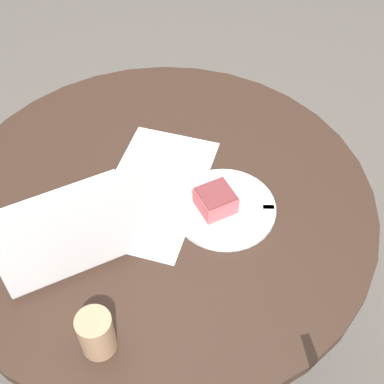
{
  "coord_description": "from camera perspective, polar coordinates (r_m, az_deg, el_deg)",
  "views": [
    {
      "loc": [
        0.54,
        0.62,
        1.7
      ],
      "look_at": [
        -0.04,
        0.07,
        0.78
      ],
      "focal_mm": 50.0,
      "sensor_mm": 36.0,
      "label": 1
    }
  ],
  "objects": [
    {
      "name": "fork",
      "position": [
        1.23,
        5.74,
        -1.62
      ],
      "size": [
        0.13,
        0.14,
        0.0
      ],
      "rotation": [
        0.0,
        0.0,
        8.59
      ],
      "color": "silver",
      "rests_on": "plate"
    },
    {
      "name": "dining_table",
      "position": [
        1.41,
        -3.07,
        -5.17
      ],
      "size": [
        1.02,
        1.02,
        0.74
      ],
      "color": "black",
      "rests_on": "ground_plane"
    },
    {
      "name": "plate",
      "position": [
        1.24,
        3.48,
        -1.73
      ],
      "size": [
        0.24,
        0.24,
        0.01
      ],
      "color": "silver",
      "rests_on": "dining_table"
    },
    {
      "name": "paper_document",
      "position": [
        1.28,
        -4.03,
        0.34
      ],
      "size": [
        0.45,
        0.37,
        0.0
      ],
      "rotation": [
        0.0,
        0.0,
        0.47
      ],
      "color": "white",
      "rests_on": "dining_table"
    },
    {
      "name": "coffee_glass",
      "position": [
        1.04,
        -10.17,
        -14.63
      ],
      "size": [
        0.07,
        0.07,
        0.1
      ],
      "color": "#997556",
      "rests_on": "dining_table"
    },
    {
      "name": "laptop",
      "position": [
        1.18,
        -12.88,
        -3.98
      ],
      "size": [
        0.38,
        0.33,
        0.24
      ],
      "rotation": [
        0.0,
        0.0,
        9.07
      ],
      "color": "silver",
      "rests_on": "dining_table"
    },
    {
      "name": "ground_plane",
      "position": [
        1.89,
        -2.36,
        -15.04
      ],
      "size": [
        12.0,
        12.0,
        0.0
      ],
      "primitive_type": "plane",
      "color": "#4C4742"
    },
    {
      "name": "cake_slice",
      "position": [
        1.21,
        2.55,
        -0.88
      ],
      "size": [
        0.1,
        0.1,
        0.05
      ],
      "rotation": [
        0.0,
        0.0,
        1.23
      ],
      "color": "#B74C51",
      "rests_on": "plate"
    }
  ]
}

